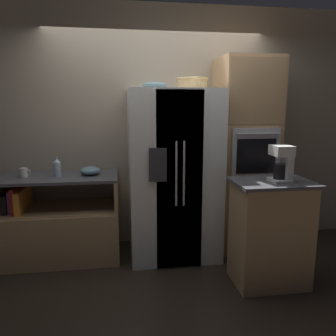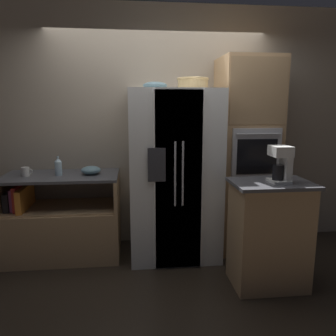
{
  "view_description": "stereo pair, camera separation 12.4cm",
  "coord_description": "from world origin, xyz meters",
  "px_view_note": "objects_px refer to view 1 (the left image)",
  "views": [
    {
      "loc": [
        -0.42,
        -3.41,
        1.65
      ],
      "look_at": [
        0.07,
        -0.01,
        1.01
      ],
      "focal_mm": 35.0,
      "sensor_mm": 36.0,
      "label": 1
    },
    {
      "loc": [
        -0.3,
        -3.43,
        1.65
      ],
      "look_at": [
        0.07,
        -0.01,
        1.01
      ],
      "focal_mm": 35.0,
      "sensor_mm": 36.0,
      "label": 2
    }
  ],
  "objects_px": {
    "fruit_bowl": "(155,86)",
    "coffee_maker": "(283,162)",
    "refrigerator": "(173,175)",
    "mixing_bowl": "(90,171)",
    "wicker_basket": "(192,83)",
    "mug": "(24,173)",
    "bottle_tall": "(57,167)",
    "wall_oven": "(244,156)"
  },
  "relations": [
    {
      "from": "mixing_bowl",
      "to": "coffee_maker",
      "type": "distance_m",
      "value": 1.96
    },
    {
      "from": "wall_oven",
      "to": "bottle_tall",
      "type": "bearing_deg",
      "value": -178.77
    },
    {
      "from": "fruit_bowl",
      "to": "mixing_bowl",
      "type": "relative_size",
      "value": 1.23
    },
    {
      "from": "fruit_bowl",
      "to": "bottle_tall",
      "type": "relative_size",
      "value": 1.26
    },
    {
      "from": "mug",
      "to": "mixing_bowl",
      "type": "height_order",
      "value": "mug"
    },
    {
      "from": "fruit_bowl",
      "to": "coffee_maker",
      "type": "bearing_deg",
      "value": -39.1
    },
    {
      "from": "refrigerator",
      "to": "coffee_maker",
      "type": "height_order",
      "value": "refrigerator"
    },
    {
      "from": "wall_oven",
      "to": "bottle_tall",
      "type": "height_order",
      "value": "wall_oven"
    },
    {
      "from": "wall_oven",
      "to": "wicker_basket",
      "type": "xyz_separation_m",
      "value": [
        -0.64,
        -0.09,
        0.8
      ]
    },
    {
      "from": "mug",
      "to": "mixing_bowl",
      "type": "distance_m",
      "value": 0.68
    },
    {
      "from": "wicker_basket",
      "to": "fruit_bowl",
      "type": "distance_m",
      "value": 0.4
    },
    {
      "from": "coffee_maker",
      "to": "bottle_tall",
      "type": "bearing_deg",
      "value": 158.18
    },
    {
      "from": "wicker_basket",
      "to": "fruit_bowl",
      "type": "xyz_separation_m",
      "value": [
        -0.4,
        0.06,
        -0.02
      ]
    },
    {
      "from": "wall_oven",
      "to": "mixing_bowl",
      "type": "relative_size",
      "value": 10.35
    },
    {
      "from": "wall_oven",
      "to": "fruit_bowl",
      "type": "distance_m",
      "value": 1.3
    },
    {
      "from": "fruit_bowl",
      "to": "mixing_bowl",
      "type": "bearing_deg",
      "value": -179.76
    },
    {
      "from": "wicker_basket",
      "to": "fruit_bowl",
      "type": "relative_size",
      "value": 1.3
    },
    {
      "from": "wicker_basket",
      "to": "fruit_bowl",
      "type": "bearing_deg",
      "value": 171.84
    },
    {
      "from": "refrigerator",
      "to": "bottle_tall",
      "type": "distance_m",
      "value": 1.24
    },
    {
      "from": "refrigerator",
      "to": "wall_oven",
      "type": "xyz_separation_m",
      "value": [
        0.84,
        0.09,
        0.18
      ]
    },
    {
      "from": "wicker_basket",
      "to": "mug",
      "type": "bearing_deg",
      "value": 178.82
    },
    {
      "from": "wicker_basket",
      "to": "mixing_bowl",
      "type": "height_order",
      "value": "wicker_basket"
    },
    {
      "from": "mixing_bowl",
      "to": "coffee_maker",
      "type": "relative_size",
      "value": 0.65
    },
    {
      "from": "fruit_bowl",
      "to": "coffee_maker",
      "type": "relative_size",
      "value": 0.8
    },
    {
      "from": "mixing_bowl",
      "to": "wall_oven",
      "type": "bearing_deg",
      "value": 1.03
    },
    {
      "from": "wicker_basket",
      "to": "coffee_maker",
      "type": "height_order",
      "value": "wicker_basket"
    },
    {
      "from": "refrigerator",
      "to": "wicker_basket",
      "type": "height_order",
      "value": "wicker_basket"
    },
    {
      "from": "refrigerator",
      "to": "mug",
      "type": "xyz_separation_m",
      "value": [
        -1.58,
        0.04,
        0.06
      ]
    },
    {
      "from": "fruit_bowl",
      "to": "wall_oven",
      "type": "bearing_deg",
      "value": 1.58
    },
    {
      "from": "fruit_bowl",
      "to": "mixing_bowl",
      "type": "distance_m",
      "value": 1.14
    },
    {
      "from": "mixing_bowl",
      "to": "bottle_tall",
      "type": "bearing_deg",
      "value": -177.76
    },
    {
      "from": "wicker_basket",
      "to": "coffee_maker",
      "type": "xyz_separation_m",
      "value": [
        0.66,
        -0.8,
        -0.73
      ]
    },
    {
      "from": "coffee_maker",
      "to": "fruit_bowl",
      "type": "bearing_deg",
      "value": 140.9
    },
    {
      "from": "wicker_basket",
      "to": "coffee_maker",
      "type": "bearing_deg",
      "value": -50.57
    },
    {
      "from": "wicker_basket",
      "to": "coffee_maker",
      "type": "distance_m",
      "value": 1.26
    },
    {
      "from": "fruit_bowl",
      "to": "coffee_maker",
      "type": "xyz_separation_m",
      "value": [
        1.05,
        -0.86,
        -0.7
      ]
    },
    {
      "from": "wicker_basket",
      "to": "wall_oven",
      "type": "bearing_deg",
      "value": 7.57
    },
    {
      "from": "bottle_tall",
      "to": "wall_oven",
      "type": "bearing_deg",
      "value": 1.23
    },
    {
      "from": "refrigerator",
      "to": "coffee_maker",
      "type": "bearing_deg",
      "value": -42.83
    },
    {
      "from": "refrigerator",
      "to": "fruit_bowl",
      "type": "height_order",
      "value": "fruit_bowl"
    },
    {
      "from": "refrigerator",
      "to": "fruit_bowl",
      "type": "distance_m",
      "value": 0.98
    },
    {
      "from": "wicker_basket",
      "to": "mug",
      "type": "height_order",
      "value": "wicker_basket"
    }
  ]
}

